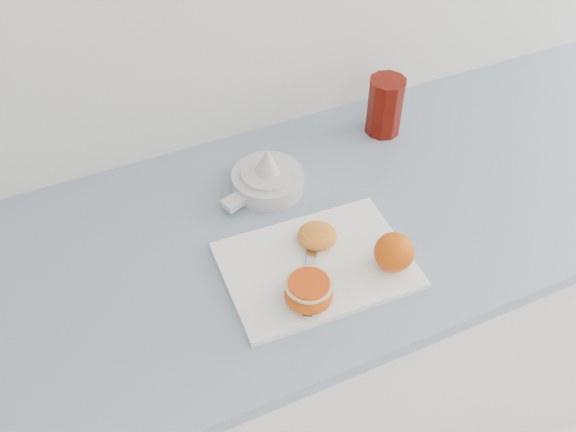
{
  "coord_description": "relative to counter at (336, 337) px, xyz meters",
  "views": [
    {
      "loc": [
        -0.49,
        0.94,
        1.75
      ],
      "look_at": [
        -0.15,
        1.66,
        0.96
      ],
      "focal_mm": 40.0,
      "sensor_mm": 36.0,
      "label": 1
    }
  ],
  "objects": [
    {
      "name": "paring_knife",
      "position": [
        -0.16,
        -0.16,
        0.46
      ],
      "size": [
        0.11,
        0.18,
        0.01
      ],
      "color": "#4C341B",
      "rests_on": "cutting_board"
    },
    {
      "name": "squeezed_shell",
      "position": [
        -0.1,
        -0.07,
        0.47
      ],
      "size": [
        0.07,
        0.07,
        0.03
      ],
      "color": "orange",
      "rests_on": "cutting_board"
    },
    {
      "name": "whole_orange",
      "position": [
        -0.01,
        -0.17,
        0.49
      ],
      "size": [
        0.07,
        0.07,
        0.07
      ],
      "color": "#D96100",
      "rests_on": "cutting_board"
    },
    {
      "name": "half_orange",
      "position": [
        -0.18,
        -0.19,
        0.48
      ],
      "size": [
        0.08,
        0.08,
        0.05
      ],
      "color": "#D96100",
      "rests_on": "cutting_board"
    },
    {
      "name": "citrus_juicer",
      "position": [
        -0.12,
        0.11,
        0.47
      ],
      "size": [
        0.18,
        0.14,
        0.1
      ],
      "color": "white",
      "rests_on": "counter"
    },
    {
      "name": "red_tumbler",
      "position": [
        0.18,
        0.18,
        0.5
      ],
      "size": [
        0.08,
        0.08,
        0.13
      ],
      "color": "#610C03",
      "rests_on": "counter"
    },
    {
      "name": "cutting_board",
      "position": [
        -0.13,
        -0.11,
        0.45
      ],
      "size": [
        0.34,
        0.25,
        0.01
      ],
      "primitive_type": "cube",
      "rotation": [
        0.0,
        0.0,
        -0.05
      ],
      "color": "white",
      "rests_on": "counter"
    },
    {
      "name": "counter",
      "position": [
        0.0,
        0.0,
        0.0
      ],
      "size": [
        2.63,
        0.64,
        0.89
      ],
      "color": "white",
      "rests_on": "ground"
    }
  ]
}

